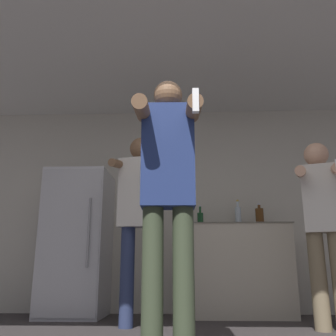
{
  "coord_description": "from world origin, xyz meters",
  "views": [
    {
      "loc": [
        -0.02,
        -1.69,
        0.52
      ],
      "look_at": [
        -0.12,
        0.6,
        1.14
      ],
      "focal_mm": 40.0,
      "sensor_mm": 36.0,
      "label": 1
    }
  ],
  "objects_px": {
    "bottle_brown_liquor": "(260,216)",
    "person_spectator_back": "(139,212)",
    "bottle_green_wine": "(238,215)",
    "person_woman_foreground": "(168,188)",
    "refrigerator": "(77,242)",
    "bottle_amber_bourbon": "(200,218)",
    "person_man_side": "(323,220)"
  },
  "relations": [
    {
      "from": "refrigerator",
      "to": "person_spectator_back",
      "type": "distance_m",
      "value": 1.12
    },
    {
      "from": "refrigerator",
      "to": "person_woman_foreground",
      "type": "bearing_deg",
      "value": -61.06
    },
    {
      "from": "bottle_brown_liquor",
      "to": "person_man_side",
      "type": "distance_m",
      "value": 1.06
    },
    {
      "from": "bottle_brown_liquor",
      "to": "person_spectator_back",
      "type": "bearing_deg",
      "value": -146.63
    },
    {
      "from": "refrigerator",
      "to": "bottle_amber_bourbon",
      "type": "relative_size",
      "value": 6.65
    },
    {
      "from": "person_spectator_back",
      "to": "bottle_brown_liquor",
      "type": "bearing_deg",
      "value": 33.37
    },
    {
      "from": "bottle_amber_bourbon",
      "to": "refrigerator",
      "type": "bearing_deg",
      "value": -175.03
    },
    {
      "from": "refrigerator",
      "to": "person_woman_foreground",
      "type": "xyz_separation_m",
      "value": [
        1.13,
        -2.04,
        0.2
      ]
    },
    {
      "from": "person_spectator_back",
      "to": "person_woman_foreground",
      "type": "bearing_deg",
      "value": -75.69
    },
    {
      "from": "bottle_amber_bourbon",
      "to": "person_woman_foreground",
      "type": "height_order",
      "value": "person_woman_foreground"
    },
    {
      "from": "bottle_brown_liquor",
      "to": "person_man_side",
      "type": "height_order",
      "value": "person_man_side"
    },
    {
      "from": "bottle_brown_liquor",
      "to": "person_woman_foreground",
      "type": "xyz_separation_m",
      "value": [
        -0.99,
        -2.16,
        -0.11
      ]
    },
    {
      "from": "bottle_green_wine",
      "to": "person_spectator_back",
      "type": "bearing_deg",
      "value": -140.89
    },
    {
      "from": "person_woman_foreground",
      "to": "person_spectator_back",
      "type": "relative_size",
      "value": 0.97
    },
    {
      "from": "bottle_brown_liquor",
      "to": "bottle_amber_bourbon",
      "type": "bearing_deg",
      "value": 180.0
    },
    {
      "from": "bottle_green_wine",
      "to": "bottle_amber_bourbon",
      "type": "height_order",
      "value": "bottle_green_wine"
    },
    {
      "from": "refrigerator",
      "to": "bottle_brown_liquor",
      "type": "relative_size",
      "value": 6.13
    },
    {
      "from": "person_woman_foreground",
      "to": "person_man_side",
      "type": "relative_size",
      "value": 1.03
    },
    {
      "from": "bottle_amber_bourbon",
      "to": "bottle_green_wine",
      "type": "bearing_deg",
      "value": -0.0
    },
    {
      "from": "refrigerator",
      "to": "person_spectator_back",
      "type": "xyz_separation_m",
      "value": [
        0.8,
        -0.75,
        0.24
      ]
    },
    {
      "from": "bottle_green_wine",
      "to": "person_spectator_back",
      "type": "distance_m",
      "value": 1.38
    },
    {
      "from": "refrigerator",
      "to": "bottle_green_wine",
      "type": "bearing_deg",
      "value": 3.79
    },
    {
      "from": "bottle_amber_bourbon",
      "to": "person_man_side",
      "type": "relative_size",
      "value": 0.14
    },
    {
      "from": "person_man_side",
      "to": "person_woman_foreground",
      "type": "bearing_deg",
      "value": -139.1
    },
    {
      "from": "bottle_brown_liquor",
      "to": "person_man_side",
      "type": "xyz_separation_m",
      "value": [
        0.37,
        -0.98,
        -0.17
      ]
    },
    {
      "from": "bottle_green_wine",
      "to": "person_spectator_back",
      "type": "height_order",
      "value": "person_spectator_back"
    },
    {
      "from": "refrigerator",
      "to": "bottle_green_wine",
      "type": "relative_size",
      "value": 5.29
    },
    {
      "from": "person_spectator_back",
      "to": "bottle_amber_bourbon",
      "type": "bearing_deg",
      "value": 54.39
    },
    {
      "from": "bottle_green_wine",
      "to": "bottle_amber_bourbon",
      "type": "distance_m",
      "value": 0.45
    },
    {
      "from": "bottle_brown_liquor",
      "to": "person_spectator_back",
      "type": "xyz_separation_m",
      "value": [
        -1.32,
        -0.87,
        -0.06
      ]
    },
    {
      "from": "bottle_green_wine",
      "to": "person_woman_foreground",
      "type": "distance_m",
      "value": 2.29
    },
    {
      "from": "refrigerator",
      "to": "person_spectator_back",
      "type": "bearing_deg",
      "value": -43.09
    }
  ]
}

